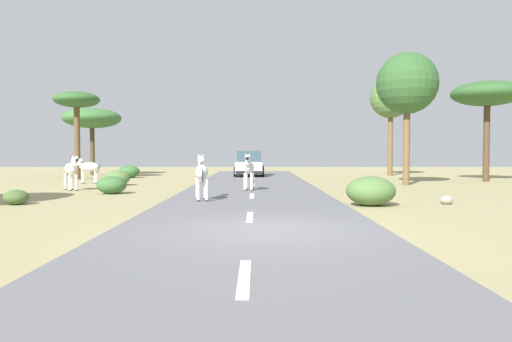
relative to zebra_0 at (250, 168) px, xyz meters
The scene contains 19 objects.
ground_plane 10.75m from the zebra_0, 87.04° to the right, with size 90.00×90.00×0.00m, color #998E60.
road 10.73m from the zebra_0, 89.15° to the right, with size 6.00×64.00×0.05m, color slate.
lane_markings 11.73m from the zebra_0, 89.22° to the right, with size 0.16×56.00×0.01m.
zebra_0 is the anchor object (origin of this frame).
zebra_1 7.90m from the zebra_0, behind, with size 1.19×1.46×1.59m.
zebra_2 10.30m from the zebra_0, 149.17° to the left, with size 1.60×0.48×1.50m.
zebra_3 4.60m from the zebra_0, 109.94° to the right, with size 0.62×1.69×1.60m.
car_0 12.82m from the zebra_0, 90.67° to the left, with size 2.05×4.35×1.74m.
tree_0 14.77m from the zebra_0, 139.49° to the left, with size 2.80×2.80×5.47m.
tree_1 17.92m from the zebra_0, 54.58° to the left, with size 2.94×2.94×7.10m.
tree_2 9.94m from the zebra_0, 26.32° to the left, with size 3.14×3.14×6.81m.
tree_3 15.90m from the zebra_0, 27.34° to the left, with size 4.03×4.03×5.79m.
tree_6 18.90m from the zebra_0, 128.81° to the left, with size 4.19×4.19×4.92m.
bush_0 5.78m from the zebra_0, 167.84° to the right, with size 1.22×1.09×0.73m, color #386633.
bush_1 7.79m from the zebra_0, 151.06° to the left, with size 1.29×1.16×0.78m, color #4C7038.
bush_2 13.74m from the zebra_0, 126.19° to the left, with size 1.39×1.25×0.83m, color #386633.
bush_3 9.24m from the zebra_0, 144.74° to the right, with size 0.82×0.74×0.49m, color #425B2D.
bush_4 6.90m from the zebra_0, 54.58° to the right, with size 1.57×1.42×0.94m, color #4C7038.
rock_3 8.43m from the zebra_0, 38.39° to the right, with size 0.43×0.36×0.29m, color gray.
Camera 1 is at (-0.24, -10.43, 1.73)m, focal length 34.15 mm.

